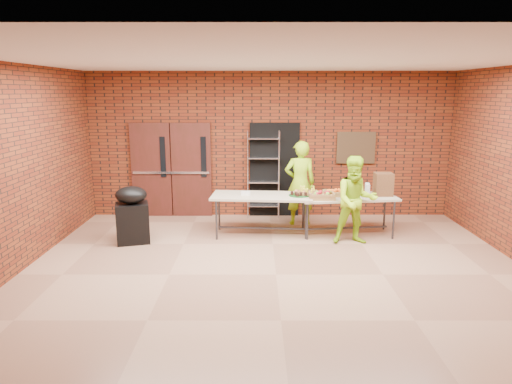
{
  "coord_description": "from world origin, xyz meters",
  "views": [
    {
      "loc": [
        -0.31,
        -6.6,
        2.76
      ],
      "look_at": [
        -0.31,
        1.4,
        1.0
      ],
      "focal_mm": 32.0,
      "sensor_mm": 36.0,
      "label": 1
    }
  ],
  "objects_px": {
    "table_left": "(262,198)",
    "volunteer_man": "(356,200)",
    "coffee_dispenser": "(383,184)",
    "volunteer_woman": "(300,183)",
    "wire_rack": "(263,175)",
    "covered_grill": "(132,215)",
    "table_right": "(347,199)"
  },
  "relations": [
    {
      "from": "wire_rack",
      "to": "volunteer_woman",
      "type": "bearing_deg",
      "value": -35.13
    },
    {
      "from": "table_right",
      "to": "volunteer_woman",
      "type": "xyz_separation_m",
      "value": [
        -0.87,
        0.71,
        0.18
      ]
    },
    {
      "from": "wire_rack",
      "to": "covered_grill",
      "type": "relative_size",
      "value": 1.81
    },
    {
      "from": "table_right",
      "to": "coffee_dispenser",
      "type": "xyz_separation_m",
      "value": [
        0.7,
        0.08,
        0.29
      ]
    },
    {
      "from": "table_left",
      "to": "volunteer_man",
      "type": "relative_size",
      "value": 1.22
    },
    {
      "from": "wire_rack",
      "to": "covered_grill",
      "type": "distance_m",
      "value": 3.05
    },
    {
      "from": "wire_rack",
      "to": "volunteer_woman",
      "type": "xyz_separation_m",
      "value": [
        0.76,
        -0.56,
        -0.07
      ]
    },
    {
      "from": "table_right",
      "to": "volunteer_man",
      "type": "height_order",
      "value": "volunteer_man"
    },
    {
      "from": "wire_rack",
      "to": "table_left",
      "type": "bearing_deg",
      "value": -91.08
    },
    {
      "from": "covered_grill",
      "to": "table_right",
      "type": "bearing_deg",
      "value": -8.84
    },
    {
      "from": "table_left",
      "to": "coffee_dispenser",
      "type": "xyz_separation_m",
      "value": [
        2.38,
        0.11,
        0.26
      ]
    },
    {
      "from": "wire_rack",
      "to": "covered_grill",
      "type": "xyz_separation_m",
      "value": [
        -2.46,
        -1.75,
        -0.43
      ]
    },
    {
      "from": "volunteer_woman",
      "to": "coffee_dispenser",
      "type": "bearing_deg",
      "value": 153.49
    },
    {
      "from": "wire_rack",
      "to": "coffee_dispenser",
      "type": "height_order",
      "value": "wire_rack"
    },
    {
      "from": "covered_grill",
      "to": "volunteer_man",
      "type": "relative_size",
      "value": 0.65
    },
    {
      "from": "coffee_dispenser",
      "to": "volunteer_woman",
      "type": "bearing_deg",
      "value": 158.38
    },
    {
      "from": "wire_rack",
      "to": "table_right",
      "type": "bearing_deg",
      "value": -36.66
    },
    {
      "from": "covered_grill",
      "to": "volunteer_woman",
      "type": "relative_size",
      "value": 0.6
    },
    {
      "from": "covered_grill",
      "to": "volunteer_man",
      "type": "height_order",
      "value": "volunteer_man"
    },
    {
      "from": "table_left",
      "to": "volunteer_woman",
      "type": "xyz_separation_m",
      "value": [
        0.81,
        0.73,
        0.16
      ]
    },
    {
      "from": "covered_grill",
      "to": "volunteer_woman",
      "type": "xyz_separation_m",
      "value": [
        3.22,
        1.2,
        0.36
      ]
    },
    {
      "from": "coffee_dispenser",
      "to": "table_right",
      "type": "bearing_deg",
      "value": -173.34
    },
    {
      "from": "table_left",
      "to": "table_right",
      "type": "distance_m",
      "value": 1.68
    },
    {
      "from": "wire_rack",
      "to": "table_left",
      "type": "xyz_separation_m",
      "value": [
        -0.05,
        -1.28,
        -0.23
      ]
    },
    {
      "from": "volunteer_woman",
      "to": "volunteer_man",
      "type": "relative_size",
      "value": 1.09
    },
    {
      "from": "table_right",
      "to": "coffee_dispenser",
      "type": "height_order",
      "value": "coffee_dispenser"
    },
    {
      "from": "wire_rack",
      "to": "table_left",
      "type": "relative_size",
      "value": 0.97
    },
    {
      "from": "volunteer_woman",
      "to": "volunteer_man",
      "type": "xyz_separation_m",
      "value": [
        0.91,
        -1.26,
        -0.07
      ]
    },
    {
      "from": "table_left",
      "to": "volunteer_woman",
      "type": "distance_m",
      "value": 1.1
    },
    {
      "from": "table_left",
      "to": "volunteer_woman",
      "type": "height_order",
      "value": "volunteer_woman"
    },
    {
      "from": "table_left",
      "to": "covered_grill",
      "type": "distance_m",
      "value": 2.47
    },
    {
      "from": "covered_grill",
      "to": "volunteer_man",
      "type": "distance_m",
      "value": 4.13
    }
  ]
}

